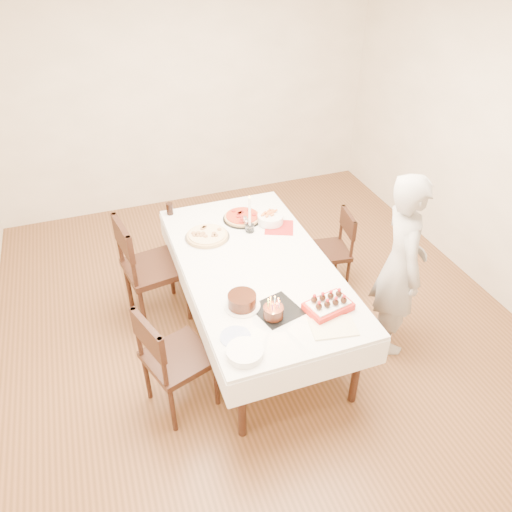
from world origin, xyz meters
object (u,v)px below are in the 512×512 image
object	(u,v)px
chair_left_dessert	(179,358)
person	(400,266)
taper_candle	(250,214)
pizza_pepperoni	(242,217)
chair_right_savory	(328,251)
cola_glass	(170,209)
strawberry_box	(328,305)
birthday_cake	(273,308)
pasta_bowl	(270,219)
layer_cake	(242,301)
pizza_white	(207,236)
chair_left_savory	(154,268)
dining_table	(256,299)

from	to	relation	value
chair_left_dessert	person	bearing A→B (deg)	162.77
taper_candle	pizza_pepperoni	bearing A→B (deg)	89.38
chair_right_savory	cola_glass	xyz separation A→B (m)	(-1.35, 0.59, 0.41)
chair_left_dessert	pizza_pepperoni	world-z (taller)	chair_left_dessert
person	taper_candle	size ratio (longest dim) A/B	4.38
chair_right_savory	strawberry_box	xyz separation A→B (m)	(-0.57, -1.08, 0.39)
chair_left_dessert	person	distance (m)	1.83
chair_left_dessert	birthday_cake	size ratio (longest dim) A/B	6.40
pasta_bowl	layer_cake	distance (m)	1.15
chair_right_savory	pasta_bowl	bearing A→B (deg)	174.71
pizza_white	pizza_pepperoni	bearing A→B (deg)	26.57
chair_right_savory	person	bearing A→B (deg)	-70.40
chair_left_savory	person	bearing A→B (deg)	141.58
birthday_cake	strawberry_box	size ratio (longest dim) A/B	0.45
pizza_pepperoni	chair_right_savory	bearing A→B (deg)	-20.26
person	chair_left_savory	bearing A→B (deg)	77.68
chair_left_dessert	layer_cake	world-z (taller)	chair_left_dessert
pizza_pepperoni	dining_table	bearing A→B (deg)	-99.25
chair_left_savory	chair_left_dessert	size ratio (longest dim) A/B	1.12
taper_candle	cola_glass	distance (m)	0.80
taper_candle	strawberry_box	xyz separation A→B (m)	(0.19, -1.15, -0.14)
chair_left_dessert	cola_glass	world-z (taller)	chair_left_dessert
chair_left_savory	layer_cake	size ratio (longest dim) A/B	3.97
chair_right_savory	strawberry_box	distance (m)	1.29
person	layer_cake	xyz separation A→B (m)	(-1.30, 0.01, 0.01)
taper_candle	chair_right_savory	bearing A→B (deg)	-4.85
dining_table	pasta_bowl	xyz separation A→B (m)	(0.33, 0.53, 0.42)
person	pasta_bowl	world-z (taller)	person
pasta_bowl	cola_glass	bearing A→B (deg)	150.72
taper_candle	cola_glass	xyz separation A→B (m)	(-0.60, 0.52, -0.12)
pizza_pepperoni	birthday_cake	world-z (taller)	birthday_cake
person	pizza_pepperoni	distance (m)	1.46
pizza_pepperoni	layer_cake	size ratio (longest dim) A/B	1.35
chair_right_savory	layer_cake	bearing A→B (deg)	-134.63
chair_left_dessert	pizza_white	bearing A→B (deg)	-135.48
chair_right_savory	pizza_pepperoni	world-z (taller)	chair_right_savory
pizza_pepperoni	taper_candle	size ratio (longest dim) A/B	0.97
cola_glass	layer_cake	distance (m)	1.46
chair_right_savory	birthday_cake	distance (m)	1.48
dining_table	taper_candle	distance (m)	0.73
person	birthday_cake	world-z (taller)	person
person	birthday_cake	distance (m)	1.15
person	pasta_bowl	bearing A→B (deg)	52.45
pizza_white	strawberry_box	bearing A→B (deg)	-64.31
person	taper_candle	distance (m)	1.31
taper_candle	chair_left_savory	bearing A→B (deg)	175.14
chair_right_savory	person	size ratio (longest dim) A/B	0.51
chair_right_savory	strawberry_box	size ratio (longest dim) A/B	2.50
cola_glass	person	bearing A→B (deg)	-43.52
person	taper_candle	world-z (taller)	person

